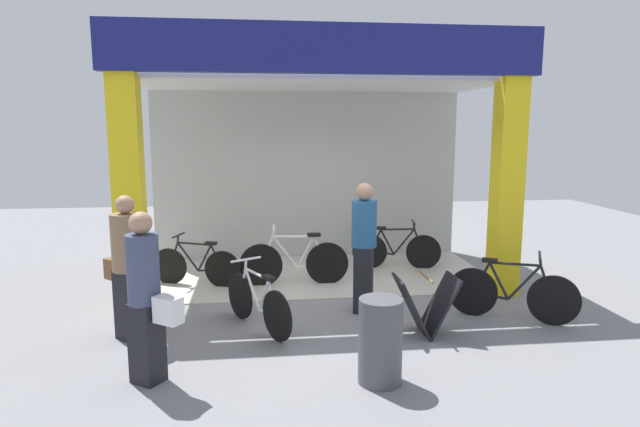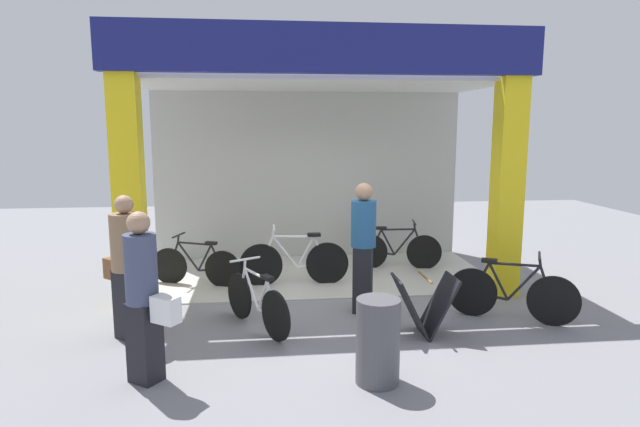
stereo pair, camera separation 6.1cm
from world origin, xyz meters
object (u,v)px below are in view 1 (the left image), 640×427
object	(u,v)px
bicycle_inside_2	(196,266)
pedestrian_0	(128,266)
bicycle_inside_1	(295,262)
pedestrian_1	(364,246)
sandwich_board_sign	(425,305)
bicycle_inside_0	(396,250)
bicycle_parked_0	(258,303)
bicycle_parked_1	(512,293)
trash_bin	(380,341)
pedestrian_2	(146,298)

from	to	relation	value
bicycle_inside_2	pedestrian_0	world-z (taller)	pedestrian_0
bicycle_inside_1	pedestrian_1	distance (m)	1.63
sandwich_board_sign	pedestrian_0	distance (m)	3.51
bicycle_inside_0	bicycle_inside_1	size ratio (longest dim) A/B	0.89
bicycle_parked_0	pedestrian_0	xyz separation A→B (m)	(-1.48, -0.13, 0.54)
bicycle_parked_1	pedestrian_0	size ratio (longest dim) A/B	0.85
bicycle_inside_0	bicycle_inside_2	distance (m)	3.42
pedestrian_0	bicycle_inside_0	bearing A→B (deg)	34.68
bicycle_parked_0	bicycle_inside_2	bearing A→B (deg)	116.34
sandwich_board_sign	trash_bin	world-z (taller)	trash_bin
bicycle_inside_1	pedestrian_0	distance (m)	2.85
bicycle_inside_1	pedestrian_0	xyz separation A→B (m)	(-2.06, -1.91, 0.50)
bicycle_inside_1	trash_bin	bearing A→B (deg)	-79.87
bicycle_parked_1	pedestrian_2	bearing A→B (deg)	-164.19
bicycle_parked_0	trash_bin	bearing A→B (deg)	-52.81
bicycle_inside_1	pedestrian_0	world-z (taller)	pedestrian_0
pedestrian_1	trash_bin	size ratio (longest dim) A/B	2.06
bicycle_inside_0	bicycle_parked_0	bearing A→B (deg)	-133.19
bicycle_inside_0	sandwich_board_sign	world-z (taller)	bicycle_inside_0
sandwich_board_sign	pedestrian_1	xyz separation A→B (m)	(-0.57, 0.89, 0.54)
bicycle_parked_1	pedestrian_2	size ratio (longest dim) A/B	0.86
bicycle_parked_1	pedestrian_0	distance (m)	4.74
bicycle_parked_0	pedestrian_1	distance (m)	1.59
bicycle_inside_1	bicycle_parked_1	size ratio (longest dim) A/B	1.18
bicycle_parked_1	sandwich_board_sign	distance (m)	1.29
bicycle_inside_0	pedestrian_0	size ratio (longest dim) A/B	0.90
sandwich_board_sign	pedestrian_1	world-z (taller)	pedestrian_1
bicycle_inside_0	pedestrian_1	distance (m)	2.37
pedestrian_1	trash_bin	bearing A→B (deg)	-96.68
bicycle_inside_0	bicycle_inside_1	distance (m)	1.99
bicycle_inside_0	pedestrian_1	xyz separation A→B (m)	(-1.00, -2.08, 0.56)
pedestrian_2	bicycle_inside_1	bearing A→B (deg)	62.03
sandwich_board_sign	bicycle_parked_0	bearing A→B (deg)	168.36
bicycle_inside_2	bicycle_parked_0	xyz separation A→B (m)	(0.95, -1.92, 0.01)
bicycle_inside_2	sandwich_board_sign	world-z (taller)	bicycle_inside_2
sandwich_board_sign	trash_bin	distance (m)	1.40
pedestrian_0	pedestrian_2	xyz separation A→B (m)	(0.43, -1.15, -0.02)
bicycle_parked_0	sandwich_board_sign	distance (m)	2.02
bicycle_parked_0	sandwich_board_sign	size ratio (longest dim) A/B	1.84
bicycle_inside_1	sandwich_board_sign	size ratio (longest dim) A/B	2.33
bicycle_inside_1	pedestrian_1	size ratio (longest dim) A/B	0.98
bicycle_inside_0	pedestrian_2	distance (m)	5.19
bicycle_inside_0	pedestrian_0	xyz separation A→B (m)	(-3.89, -2.69, 0.54)
bicycle_parked_1	trash_bin	world-z (taller)	bicycle_parked_1
bicycle_parked_1	pedestrian_1	distance (m)	1.98
pedestrian_2	pedestrian_1	bearing A→B (deg)	35.64
bicycle_inside_0	bicycle_parked_1	size ratio (longest dim) A/B	1.05
bicycle_inside_1	sandwich_board_sign	xyz separation A→B (m)	(1.41, -2.19, -0.01)
bicycle_inside_0	pedestrian_2	bearing A→B (deg)	-131.96
bicycle_inside_2	sandwich_board_sign	bearing A→B (deg)	-38.44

